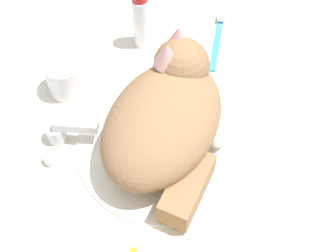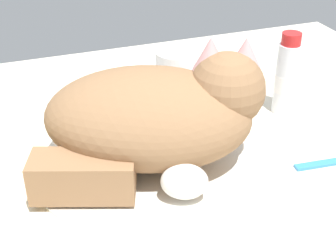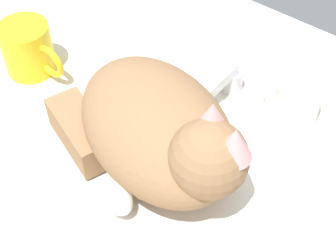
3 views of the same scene
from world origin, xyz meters
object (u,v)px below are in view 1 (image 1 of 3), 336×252
at_px(faucet, 62,131).
at_px(cat, 167,116).
at_px(toothbrush, 218,38).
at_px(rinse_cup, 65,77).
at_px(toothpaste_bottle, 142,21).

bearing_deg(faucet, cat, -86.09).
height_order(faucet, cat, cat).
bearing_deg(toothbrush, rinse_cup, 118.60).
height_order(cat, toothpaste_bottle, cat).
xyz_separation_m(rinse_cup, toothpaste_bottle, (0.13, -0.13, 0.03)).
distance_m(cat, toothbrush, 0.27).
relative_size(rinse_cup, toothpaste_bottle, 0.55).
bearing_deg(toothbrush, faucet, 134.83).
xyz_separation_m(cat, toothpaste_bottle, (0.23, 0.07, -0.01)).
bearing_deg(rinse_cup, toothpaste_bottle, -43.95).
relative_size(faucet, rinse_cup, 1.70).
relative_size(toothpaste_bottle, toothbrush, 0.84).
distance_m(toothpaste_bottle, toothbrush, 0.16).
height_order(rinse_cup, toothpaste_bottle, toothpaste_bottle).
bearing_deg(toothpaste_bottle, toothbrush, -82.54).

